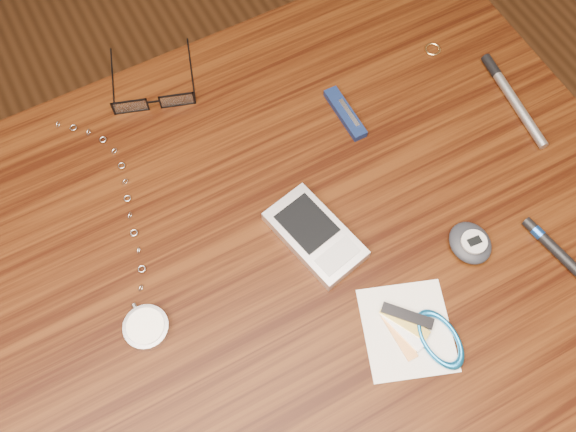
% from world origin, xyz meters
% --- Properties ---
extents(ground, '(3.80, 3.80, 0.00)m').
position_xyz_m(ground, '(0.00, 0.00, 0.00)').
color(ground, '#472814').
rests_on(ground, ground).
extents(desk, '(1.00, 0.70, 0.75)m').
position_xyz_m(desk, '(0.00, 0.00, 0.65)').
color(desk, '#331708').
rests_on(desk, ground).
extents(eyeglasses, '(0.14, 0.14, 0.02)m').
position_xyz_m(eyeglasses, '(-0.00, 0.28, 0.76)').
color(eyeglasses, black).
rests_on(eyeglasses, desk).
extents(gold_ring, '(0.03, 0.03, 0.00)m').
position_xyz_m(gold_ring, '(0.38, 0.18, 0.75)').
color(gold_ring, '#EEBF75').
rests_on(gold_ring, desk).
extents(pocket_watch, '(0.09, 0.34, 0.02)m').
position_xyz_m(pocket_watch, '(-0.13, 0.01, 0.76)').
color(pocket_watch, '#BCBCC1').
rests_on(pocket_watch, desk).
extents(pda_phone, '(0.09, 0.13, 0.02)m').
position_xyz_m(pda_phone, '(0.09, 0.00, 0.76)').
color(pda_phone, silver).
rests_on(pda_phone, desk).
extents(pedometer, '(0.05, 0.06, 0.02)m').
position_xyz_m(pedometer, '(0.25, -0.09, 0.76)').
color(pedometer, black).
rests_on(pedometer, desk).
extents(notepad_keys, '(0.13, 0.14, 0.01)m').
position_xyz_m(notepad_keys, '(0.14, -0.16, 0.75)').
color(notepad_keys, white).
rests_on(notepad_keys, desk).
extents(pocket_knife, '(0.02, 0.08, 0.01)m').
position_xyz_m(pocket_knife, '(0.21, 0.14, 0.76)').
color(pocket_knife, '#0E193E').
rests_on(pocket_knife, desk).
extents(silver_pen, '(0.03, 0.16, 0.01)m').
position_xyz_m(silver_pen, '(0.42, 0.06, 0.76)').
color(silver_pen, '#AAABAF').
rests_on(silver_pen, desk).
extents(black_blue_pen, '(0.03, 0.09, 0.01)m').
position_xyz_m(black_blue_pen, '(0.33, -0.14, 0.76)').
color(black_blue_pen, black).
rests_on(black_blue_pen, desk).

